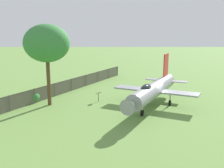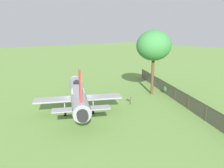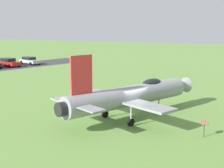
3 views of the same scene
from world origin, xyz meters
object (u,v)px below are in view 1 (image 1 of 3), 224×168
shade_tree (47,44)px  shrub_near_fence (34,97)px  info_plaque (99,94)px  display_jet (153,90)px

shade_tree → shrub_near_fence: 6.77m
shade_tree → shrub_near_fence: (-2.24, 1.17, -6.28)m
shrub_near_fence → info_plaque: (7.73, 0.25, 0.22)m
display_jet → info_plaque: bearing=-84.9°
display_jet → shade_tree: bearing=-68.2°
shrub_near_fence → info_plaque: size_ratio=1.34×
display_jet → shade_tree: size_ratio=1.46×
display_jet → info_plaque: 6.59m
shade_tree → info_plaque: shade_tree is taller
shade_tree → shrub_near_fence: bearing=152.4°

